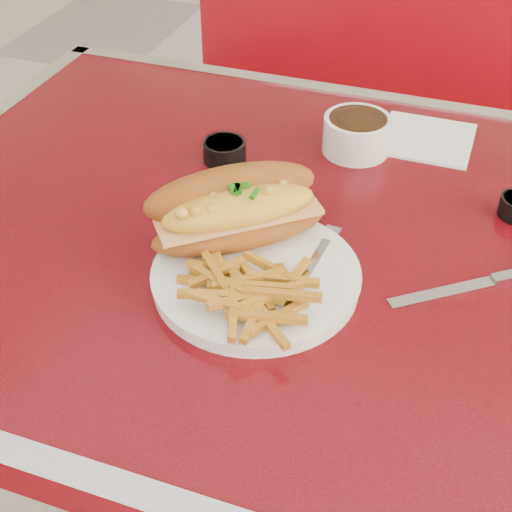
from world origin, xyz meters
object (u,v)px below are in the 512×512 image
(mac_hoagie, at_px, (236,209))
(gravy_ramekin, at_px, (357,134))
(diner_table, at_px, (332,332))
(sauce_cup_left, at_px, (224,150))
(booth_bench_far, at_px, (406,205))
(knife, at_px, (485,282))
(dinner_plate, at_px, (256,277))
(fork, at_px, (313,263))

(mac_hoagie, relative_size, gravy_ramekin, 1.91)
(diner_table, height_order, sauce_cup_left, sauce_cup_left)
(booth_bench_far, distance_m, knife, 0.98)
(booth_bench_far, relative_size, dinner_plate, 4.74)
(sauce_cup_left, xyz_separation_m, knife, (0.38, -0.15, -0.01))
(gravy_ramekin, relative_size, knife, 0.69)
(diner_table, xyz_separation_m, fork, (-0.01, -0.07, 0.18))
(diner_table, relative_size, sauce_cup_left, 19.89)
(gravy_ramekin, bearing_deg, fork, -86.48)
(mac_hoagie, distance_m, gravy_ramekin, 0.28)
(dinner_plate, relative_size, mac_hoagie, 1.10)
(knife, bearing_deg, mac_hoagie, 149.25)
(mac_hoagie, height_order, gravy_ramekin, mac_hoagie)
(diner_table, distance_m, mac_hoagie, 0.25)
(diner_table, distance_m, sauce_cup_left, 0.30)
(diner_table, relative_size, dinner_plate, 4.86)
(sauce_cup_left, bearing_deg, gravy_ramekin, 27.29)
(fork, xyz_separation_m, sauce_cup_left, (-0.19, 0.20, -0.00))
(diner_table, height_order, fork, fork)
(diner_table, relative_size, booth_bench_far, 1.03)
(sauce_cup_left, distance_m, knife, 0.41)
(fork, relative_size, gravy_ramekin, 1.32)
(fork, bearing_deg, knife, -71.12)
(mac_hoagie, distance_m, knife, 0.30)
(dinner_plate, height_order, mac_hoagie, mac_hoagie)
(dinner_plate, xyz_separation_m, knife, (0.25, 0.09, -0.01))
(booth_bench_far, distance_m, dinner_plate, 1.05)
(dinner_plate, distance_m, sauce_cup_left, 0.27)
(dinner_plate, xyz_separation_m, sauce_cup_left, (-0.13, 0.24, 0.01))
(booth_bench_far, distance_m, fork, 1.02)
(dinner_plate, bearing_deg, gravy_ramekin, 83.10)
(dinner_plate, xyz_separation_m, fork, (0.06, 0.04, 0.01))
(mac_hoagie, relative_size, knife, 1.33)
(dinner_plate, height_order, sauce_cup_left, sauce_cup_left)
(sauce_cup_left, relative_size, knife, 0.36)
(gravy_ramekin, distance_m, sauce_cup_left, 0.19)
(gravy_ramekin, bearing_deg, dinner_plate, -96.90)
(diner_table, height_order, knife, knife)
(diner_table, height_order, dinner_plate, dinner_plate)
(fork, bearing_deg, diner_table, -6.86)
(diner_table, distance_m, gravy_ramekin, 0.29)
(dinner_plate, bearing_deg, booth_bench_far, 85.54)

